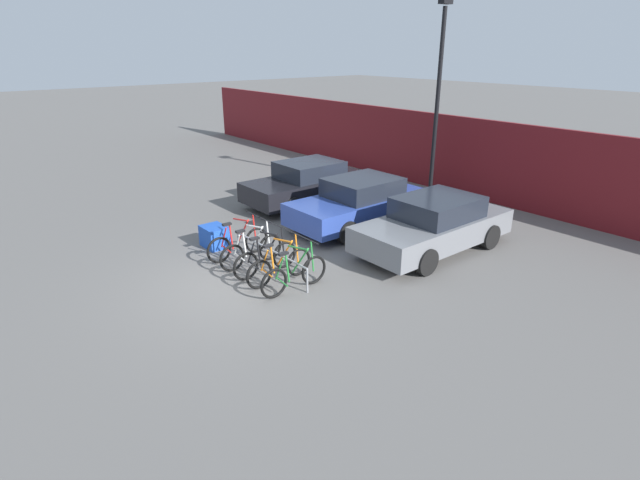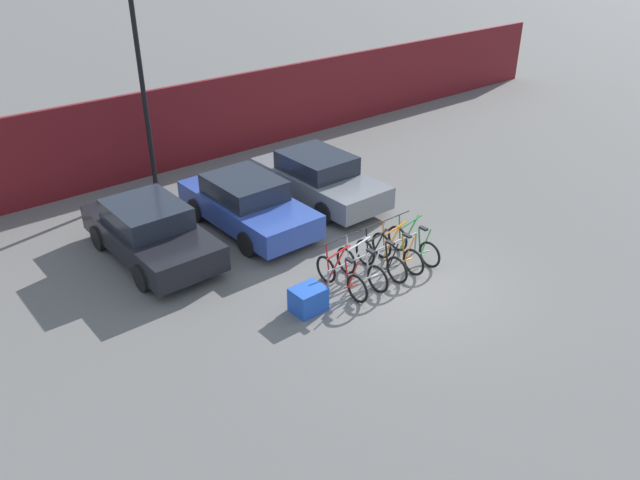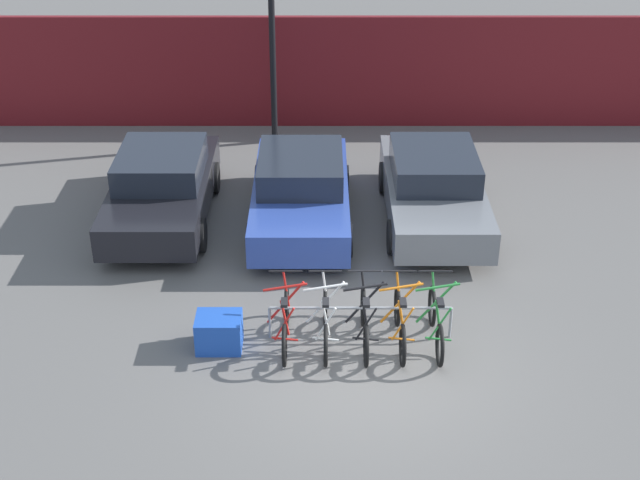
% 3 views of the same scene
% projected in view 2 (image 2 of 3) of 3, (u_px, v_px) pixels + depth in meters
% --- Properties ---
extents(ground_plane, '(120.00, 120.00, 0.00)m').
position_uv_depth(ground_plane, '(398.00, 282.00, 14.33)').
color(ground_plane, '#605E5B').
extents(hoarding_wall, '(36.00, 0.16, 2.66)m').
position_uv_depth(hoarding_wall, '(188.00, 125.00, 20.12)').
color(hoarding_wall, maroon).
rests_on(hoarding_wall, ground).
extents(bike_rack, '(2.87, 0.04, 0.57)m').
position_uv_depth(bike_rack, '(375.00, 254.00, 14.50)').
color(bike_rack, gray).
rests_on(bike_rack, ground).
extents(bicycle_red, '(0.68, 1.71, 1.05)m').
position_uv_depth(bicycle_red, '(341.00, 277.00, 13.79)').
color(bicycle_red, black).
rests_on(bicycle_red, ground).
extents(bicycle_white, '(0.68, 1.71, 1.05)m').
position_uv_depth(bicycle_white, '(362.00, 268.00, 14.14)').
color(bicycle_white, black).
rests_on(bicycle_white, ground).
extents(bicycle_black, '(0.68, 1.71, 1.05)m').
position_uv_depth(bicycle_black, '(381.00, 259.00, 14.48)').
color(bicycle_black, black).
rests_on(bicycle_black, ground).
extents(bicycle_orange, '(0.68, 1.71, 1.05)m').
position_uv_depth(bicycle_orange, '(397.00, 252.00, 14.78)').
color(bicycle_orange, black).
rests_on(bicycle_orange, ground).
extents(bicycle_green, '(0.68, 1.71, 1.05)m').
position_uv_depth(bicycle_green, '(413.00, 245.00, 15.09)').
color(bicycle_green, black).
rests_on(bicycle_green, ground).
extents(car_black, '(1.91, 4.22, 1.40)m').
position_uv_depth(car_black, '(150.00, 232.00, 15.02)').
color(car_black, black).
rests_on(car_black, ground).
extents(car_blue, '(1.91, 4.28, 1.40)m').
position_uv_depth(car_blue, '(247.00, 204.00, 16.41)').
color(car_blue, '#2D479E').
rests_on(car_blue, ground).
extents(car_grey, '(1.91, 4.35, 1.40)m').
position_uv_depth(car_grey, '(319.00, 178.00, 17.93)').
color(car_grey, slate).
rests_on(car_grey, ground).
extents(lamp_post, '(0.24, 0.44, 6.29)m').
position_uv_depth(lamp_post, '(141.00, 72.00, 17.40)').
color(lamp_post, black).
rests_on(lamp_post, ground).
extents(cargo_crate, '(0.70, 0.56, 0.55)m').
position_uv_depth(cargo_crate, '(308.00, 299.00, 13.20)').
color(cargo_crate, blue).
rests_on(cargo_crate, ground).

